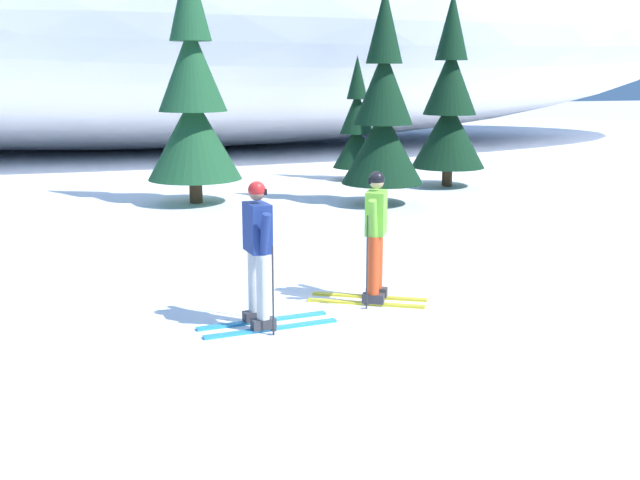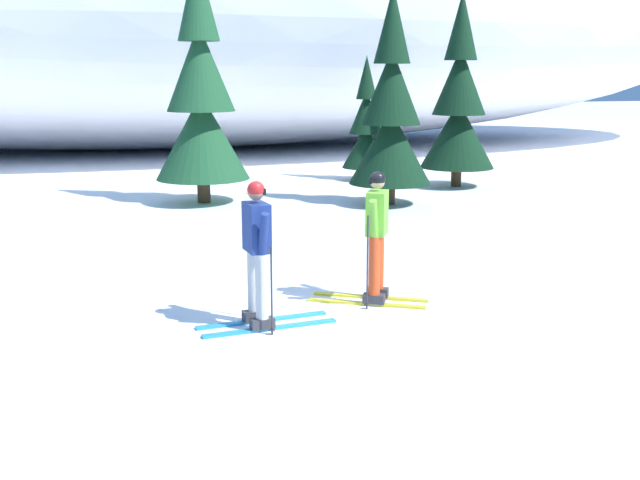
% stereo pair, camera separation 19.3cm
% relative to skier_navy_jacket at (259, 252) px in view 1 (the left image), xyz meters
% --- Properties ---
extents(ground_plane, '(120.00, 120.00, 0.00)m').
position_rel_skier_navy_jacket_xyz_m(ground_plane, '(0.77, 0.70, -0.92)').
color(ground_plane, white).
extents(skier_navy_jacket, '(1.68, 0.79, 1.76)m').
position_rel_skier_navy_jacket_xyz_m(skier_navy_jacket, '(0.00, 0.00, 0.00)').
color(skier_navy_jacket, '#2893CC').
rests_on(skier_navy_jacket, ground).
extents(skier_lime_jacket, '(1.56, 1.11, 1.74)m').
position_rel_skier_navy_jacket_xyz_m(skier_lime_jacket, '(1.68, 0.57, -0.01)').
color(skier_lime_jacket, gold).
rests_on(skier_lime_jacket, ground).
extents(pine_tree_center_left, '(2.16, 2.16, 5.58)m').
position_rel_skier_navy_jacket_xyz_m(pine_tree_center_left, '(0.49, 9.12, 1.42)').
color(pine_tree_center_left, '#47301E').
rests_on(pine_tree_center_left, ground).
extents(pine_tree_center, '(1.86, 1.86, 4.83)m').
position_rel_skier_navy_jacket_xyz_m(pine_tree_center, '(4.57, 7.73, 1.10)').
color(pine_tree_center, '#47301E').
rests_on(pine_tree_center, ground).
extents(pine_tree_center_right, '(1.32, 1.32, 3.43)m').
position_rel_skier_navy_jacket_xyz_m(pine_tree_center_right, '(5.37, 11.77, 0.52)').
color(pine_tree_center_right, '#47301E').
rests_on(pine_tree_center_right, ground).
extents(pine_tree_far_right, '(1.93, 1.93, 5.00)m').
position_rel_skier_navy_jacket_xyz_m(pine_tree_far_right, '(7.27, 9.90, 1.17)').
color(pine_tree_far_right, '#47301E').
rests_on(pine_tree_far_right, ground).
extents(snow_ridge_background, '(50.83, 19.95, 10.48)m').
position_rel_skier_navy_jacket_xyz_m(snow_ridge_background, '(0.66, 23.14, 4.32)').
color(snow_ridge_background, white).
rests_on(snow_ridge_background, ground).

